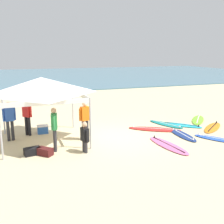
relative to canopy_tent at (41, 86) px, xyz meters
The scene contains 19 objects.
ground_plane 3.97m from the canopy_tent, 12.97° to the right, with size 80.00×80.00×0.00m, color beige.
sea 32.40m from the canopy_tent, 84.50° to the left, with size 80.00×36.00×0.10m, color teal.
canopy_tent is the anchor object (origin of this frame).
surfboard_red 5.80m from the canopy_tent, ahead, with size 2.55×2.00×0.19m.
surfboard_cyan 7.39m from the canopy_tent, ahead, with size 1.85×1.99×0.19m.
surfboard_blue 7.87m from the canopy_tent, 18.97° to the right, with size 1.47×1.90×0.19m.
surfboard_orange 8.59m from the canopy_tent, ahead, with size 2.15×1.84×0.19m.
surfboard_navy 6.65m from the canopy_tent, 13.31° to the right, with size 0.73×2.18×0.19m.
surfboard_pink 5.77m from the canopy_tent, 27.47° to the right, with size 0.88×2.47×0.19m.
surfboard_lime 8.85m from the canopy_tent, ahead, with size 1.97×2.12×0.19m.
surfboard_teal 6.76m from the canopy_tent, ahead, with size 1.28×2.20×0.19m.
person_blue 2.02m from the canopy_tent, 158.37° to the left, with size 0.54×0.29×1.71m.
person_green 1.98m from the canopy_tent, 79.02° to the right, with size 0.28×0.54×1.71m.
person_red 1.86m from the canopy_tent, 119.79° to the left, with size 0.41×0.43×1.71m.
person_orange 2.26m from the canopy_tent, 16.03° to the right, with size 0.54×0.29×1.71m.
person_black 2.90m from the canopy_tent, 55.78° to the right, with size 0.27×0.54×1.20m.
gear_bag_near_tent 2.78m from the canopy_tent, 111.68° to the right, with size 0.60×0.32×0.28m, color black.
gear_bag_by_pole 2.83m from the canopy_tent, 95.92° to the right, with size 0.60×0.32×0.28m, color #4C1919.
cooler_box 2.47m from the canopy_tent, 87.40° to the left, with size 0.50×0.36×0.39m.
Camera 1 is at (-4.15, -10.65, 3.76)m, focal length 42.86 mm.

